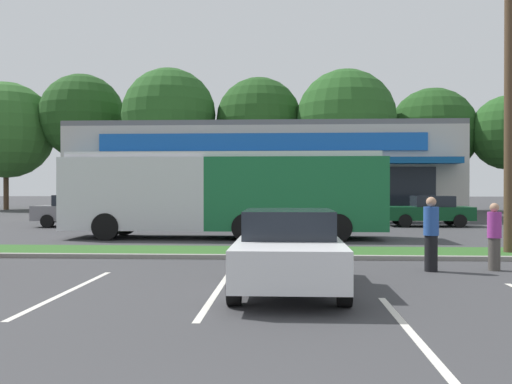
{
  "coord_description": "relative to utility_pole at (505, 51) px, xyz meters",
  "views": [
    {
      "loc": [
        0.63,
        -2.62,
        1.94
      ],
      "look_at": [
        -0.49,
        18.1,
        1.77
      ],
      "focal_mm": 40.19,
      "sensor_mm": 36.0,
      "label": 1
    }
  ],
  "objects": [
    {
      "name": "curb_lip",
      "position": [
        -6.75,
        -1.02,
        -5.7
      ],
      "size": [
        56.0,
        0.24,
        0.12
      ],
      "primitive_type": "cube",
      "color": "gray",
      "rests_on": "ground_plane"
    },
    {
      "name": "tree_far_left",
      "position": [
        -30.49,
        32.05,
        1.16
      ],
      "size": [
        8.33,
        8.33,
        11.09
      ],
      "color": "#473323",
      "rests_on": "ground_plane"
    },
    {
      "name": "tree_mid_right",
      "position": [
        -1.39,
        29.6,
        1.62
      ],
      "size": [
        7.94,
        7.94,
        11.36
      ],
      "color": "#473323",
      "rests_on": "ground_plane"
    },
    {
      "name": "parking_stripe_0",
      "position": [
        -10.18,
        -6.01,
        -5.75
      ],
      "size": [
        0.12,
        4.8,
        0.01
      ],
      "primitive_type": "cube",
      "color": "silver",
      "rests_on": "ground_plane"
    },
    {
      "name": "grass_median",
      "position": [
        -6.75,
        0.2,
        -5.7
      ],
      "size": [
        56.0,
        2.2,
        0.12
      ],
      "primitive_type": "cube",
      "color": "#2D5B23",
      "rests_on": "ground_plane"
    },
    {
      "name": "tree_far_right",
      "position": [
        11.29,
        29.63,
        0.48
      ],
      "size": [
        5.84,
        5.84,
        9.18
      ],
      "color": "#473323",
      "rests_on": "ground_plane"
    },
    {
      "name": "car_4",
      "position": [
        -6.08,
        -5.62,
        -4.99
      ],
      "size": [
        2.02,
        4.53,
        1.51
      ],
      "rotation": [
        0.0,
        0.0,
        -1.57
      ],
      "color": "silver",
      "rests_on": "ground_plane"
    },
    {
      "name": "tree_right",
      "position": [
        5.95,
        31.65,
        0.73
      ],
      "size": [
        7.31,
        7.31,
        10.15
      ],
      "color": "#473323",
      "rests_on": "ground_plane"
    },
    {
      "name": "parking_stripe_1",
      "position": [
        -7.42,
        -5.94,
        -5.75
      ],
      "size": [
        0.12,
        4.8,
        0.01
      ],
      "primitive_type": "cube",
      "color": "silver",
      "rests_on": "ground_plane"
    },
    {
      "name": "pedestrian_near_bench",
      "position": [
        -1.29,
        -2.82,
        -4.97
      ],
      "size": [
        0.32,
        0.32,
        1.58
      ],
      "rotation": [
        0.0,
        0.0,
        4.88
      ],
      "color": "#47423D",
      "rests_on": "ground_plane"
    },
    {
      "name": "car_2",
      "position": [
        -10.6,
        11.41,
        -4.97
      ],
      "size": [
        4.4,
        1.88,
        1.54
      ],
      "color": "#9E998C",
      "rests_on": "ground_plane"
    },
    {
      "name": "car_3",
      "position": [
        -16.2,
        11.25,
        -4.96
      ],
      "size": [
        4.58,
        1.96,
        1.56
      ],
      "color": "slate",
      "rests_on": "ground_plane"
    },
    {
      "name": "city_bus",
      "position": [
        -8.51,
        5.31,
        -3.99
      ],
      "size": [
        12.12,
        2.71,
        3.25
      ],
      "rotation": [
        0.0,
        0.0,
        3.14
      ],
      "color": "#196638",
      "rests_on": "ground_plane"
    },
    {
      "name": "pedestrian_by_pole",
      "position": [
        -2.79,
        -3.03,
        -4.89
      ],
      "size": [
        0.35,
        0.35,
        1.72
      ],
      "rotation": [
        0.0,
        0.0,
        3.78
      ],
      "color": "black",
      "rests_on": "ground_plane"
    },
    {
      "name": "tree_mid",
      "position": [
        -8.43,
        31.01,
        1.72
      ],
      "size": [
        7.1,
        7.1,
        11.04
      ],
      "color": "#473323",
      "rests_on": "ground_plane"
    },
    {
      "name": "tree_mid_left",
      "position": [
        -15.8,
        30.18,
        2.1
      ],
      "size": [
        7.7,
        7.7,
        11.72
      ],
      "color": "#473323",
      "rests_on": "ground_plane"
    },
    {
      "name": "parking_stripe_2",
      "position": [
        -4.46,
        -8.71,
        -5.75
      ],
      "size": [
        0.12,
        4.8,
        0.01
      ],
      "primitive_type": "cube",
      "color": "silver",
      "rests_on": "ground_plane"
    },
    {
      "name": "storefront_building",
      "position": [
        -7.59,
        22.26,
        -2.84
      ],
      "size": [
        23.44,
        13.46,
        5.83
      ],
      "color": "#BCB7AD",
      "rests_on": "ground_plane"
    },
    {
      "name": "utility_pole",
      "position": [
        0.0,
        0.0,
        0.0
      ],
      "size": [
        3.1,
        2.39,
        10.81
      ],
      "color": "#4C3826",
      "rests_on": "ground_plane"
    },
    {
      "name": "tree_left",
      "position": [
        -23.93,
        32.55,
        2.35
      ],
      "size": [
        7.33,
        7.33,
        11.79
      ],
      "color": "#473323",
      "rests_on": "ground_plane"
    },
    {
      "name": "car_1",
      "position": [
        0.95,
        12.46,
        -4.99
      ],
      "size": [
        4.19,
        1.97,
        1.52
      ],
      "rotation": [
        0.0,
        0.0,
        3.14
      ],
      "color": "#0C3F1E",
      "rests_on": "ground_plane"
    }
  ]
}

